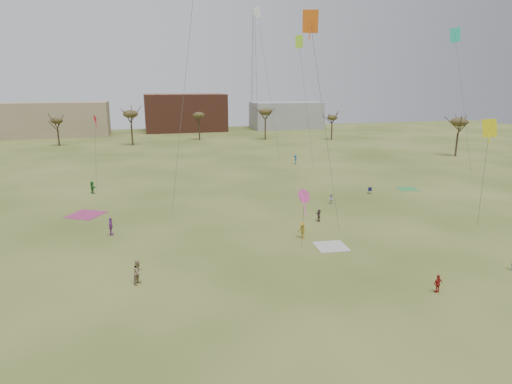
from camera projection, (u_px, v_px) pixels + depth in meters
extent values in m
plane|color=#3C4E18|center=(301.00, 308.00, 30.07)|extent=(260.00, 260.00, 0.00)
imported|color=#A7201C|center=(438.00, 284.00, 32.16)|extent=(0.87, 0.45, 1.42)
imported|color=#937D5E|center=(138.00, 272.00, 33.51)|extent=(1.14, 1.21, 1.97)
imported|color=#4D3A37|center=(319.00, 215.00, 48.87)|extent=(0.59, 1.36, 1.41)
imported|color=#AD8820|center=(302.00, 230.00, 43.46)|extent=(0.96, 1.25, 1.70)
imported|color=purple|center=(111.00, 226.00, 44.32)|extent=(0.61, 1.16, 1.89)
imported|color=beige|center=(331.00, 199.00, 55.89)|extent=(0.83, 0.87, 1.41)
imported|color=#27772A|center=(92.00, 187.00, 61.27)|extent=(1.17, 1.72, 1.79)
imported|color=#1E578A|center=(295.00, 160.00, 83.58)|extent=(0.78, 1.23, 1.81)
cube|color=beige|center=(331.00, 246.00, 41.42)|extent=(3.18, 3.18, 0.03)
cube|color=#9F3163|center=(86.00, 215.00, 51.43)|extent=(5.09, 5.09, 0.03)
cube|color=green|center=(407.00, 189.00, 64.01)|extent=(3.37, 3.37, 0.03)
cube|color=#131436|center=(370.00, 191.00, 61.27)|extent=(0.70, 0.70, 0.04)
cube|color=#131436|center=(370.00, 189.00, 61.42)|extent=(0.47, 0.42, 0.44)
cone|color=#FF50C2|center=(304.00, 196.00, 36.62)|extent=(1.28, 0.09, 1.28)
cube|color=#FF50C2|center=(304.00, 205.00, 36.83)|extent=(0.08, 0.08, 2.10)
cylinder|color=#4C4C51|center=(303.00, 222.00, 37.79)|extent=(0.37, 1.12, 5.11)
cube|color=yellow|center=(490.00, 128.00, 41.23)|extent=(0.92, 0.92, 1.80)
cube|color=yellow|center=(489.00, 135.00, 41.39)|extent=(0.08, 0.08, 1.62)
cylinder|color=#4C4C51|center=(483.00, 179.00, 42.95)|extent=(0.88, 0.80, 10.27)
cube|color=#1BA487|center=(455.00, 35.00, 67.18)|extent=(1.10, 1.10, 2.15)
cube|color=#1BA487|center=(455.00, 40.00, 67.37)|extent=(0.08, 0.08, 1.94)
cylinder|color=#4C4C51|center=(463.00, 106.00, 68.58)|extent=(3.17, 3.69, 21.88)
cube|color=white|center=(257.00, 13.00, 78.42)|extent=(0.93, 0.93, 1.60)
cube|color=white|center=(257.00, 18.00, 78.65)|extent=(0.08, 0.08, 2.40)
cylinder|color=#4C4C51|center=(269.00, 88.00, 80.62)|extent=(3.72, 3.49, 27.11)
cube|color=#93D723|center=(299.00, 41.00, 70.70)|extent=(1.02, 1.02, 2.01)
cube|color=#93D723|center=(299.00, 46.00, 70.87)|extent=(0.08, 0.08, 1.81)
cylinder|color=#4C4C51|center=(307.00, 107.00, 72.66)|extent=(2.46, 2.12, 21.23)
cube|color=orange|center=(310.00, 21.00, 40.81)|extent=(1.10, 1.10, 2.16)
cube|color=orange|center=(310.00, 30.00, 40.99)|extent=(0.08, 0.08, 1.94)
cylinder|color=#4C4C51|center=(325.00, 129.00, 42.29)|extent=(2.69, 2.93, 20.23)
cone|color=red|center=(95.00, 118.00, 56.71)|extent=(0.88, 0.06, 0.88)
cube|color=red|center=(96.00, 122.00, 56.85)|extent=(0.08, 0.08, 1.44)
cylinder|color=#4C4C51|center=(96.00, 155.00, 57.88)|extent=(0.76, 0.10, 9.99)
cylinder|color=#4C4C51|center=(184.00, 92.00, 46.04)|extent=(3.75, 1.41, 27.11)
cylinder|color=#3A2B1E|center=(58.00, 137.00, 107.88)|extent=(0.40, 0.40, 4.32)
ellipsoid|color=#473D1E|center=(57.00, 121.00, 106.85)|extent=(3.02, 3.02, 1.58)
cylinder|color=#3A2B1E|center=(132.00, 135.00, 108.61)|extent=(0.40, 0.40, 5.40)
ellipsoid|color=#473D1E|center=(131.00, 114.00, 107.32)|extent=(3.78, 3.78, 1.98)
cylinder|color=#3A2B1E|center=(199.00, 132.00, 118.90)|extent=(0.40, 0.40, 4.68)
ellipsoid|color=#473D1E|center=(199.00, 115.00, 117.79)|extent=(3.28, 3.28, 1.72)
cylinder|color=#3A2B1E|center=(265.00, 130.00, 119.69)|extent=(0.40, 0.40, 5.28)
ellipsoid|color=#473D1E|center=(265.00, 112.00, 118.43)|extent=(3.70, 3.70, 1.94)
cylinder|color=#3A2B1E|center=(332.00, 132.00, 119.74)|extent=(0.40, 0.40, 4.20)
ellipsoid|color=#473D1E|center=(332.00, 118.00, 118.74)|extent=(2.94, 2.94, 1.54)
cylinder|color=#3A2B1E|center=(457.00, 145.00, 92.37)|extent=(0.40, 0.40, 5.04)
ellipsoid|color=#473D1E|center=(459.00, 122.00, 91.16)|extent=(3.53, 3.53, 1.85)
cube|color=#937F60|center=(52.00, 119.00, 127.40)|extent=(32.00, 14.00, 10.00)
cube|color=brown|center=(185.00, 112.00, 142.05)|extent=(26.00, 16.00, 12.00)
cube|color=gray|center=(286.00, 115.00, 149.49)|extent=(24.00, 12.00, 9.00)
cylinder|color=#9EA3A8|center=(256.00, 73.00, 150.13)|extent=(0.16, 0.16, 38.00)
cylinder|color=#9EA3A8|center=(252.00, 73.00, 150.51)|extent=(0.16, 0.16, 38.00)
cylinder|color=#9EA3A8|center=(253.00, 73.00, 149.06)|extent=(0.16, 0.16, 38.00)
cylinder|color=#9EA3A8|center=(254.00, 10.00, 144.84)|extent=(0.10, 0.10, 3.00)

